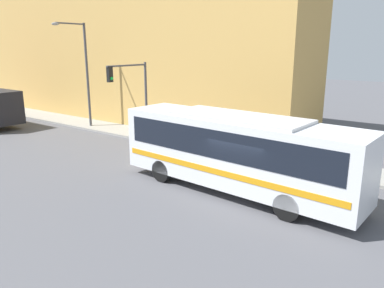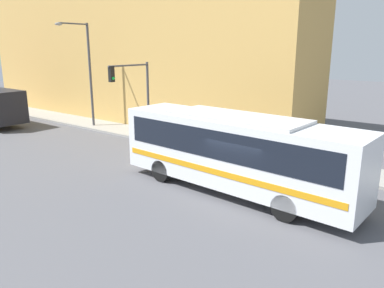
{
  "view_description": "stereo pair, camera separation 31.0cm",
  "coord_description": "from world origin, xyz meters",
  "px_view_note": "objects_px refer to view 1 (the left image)",
  "views": [
    {
      "loc": [
        -12.68,
        -6.69,
        6.01
      ],
      "look_at": [
        1.45,
        3.64,
        1.43
      ],
      "focal_mm": 35.0,
      "sensor_mm": 36.0,
      "label": 1
    },
    {
      "loc": [
        -12.5,
        -6.94,
        6.01
      ],
      "look_at": [
        1.45,
        3.64,
        1.43
      ],
      "focal_mm": 35.0,
      "sensor_mm": 36.0,
      "label": 2
    }
  ],
  "objects_px": {
    "traffic_light_pole": "(133,87)",
    "street_lamp": "(83,66)",
    "parking_meter": "(180,131)",
    "city_bus": "(236,149)",
    "fire_hydrant": "(247,149)"
  },
  "relations": [
    {
      "from": "city_bus",
      "to": "traffic_light_pole",
      "type": "height_order",
      "value": "traffic_light_pole"
    },
    {
      "from": "city_bus",
      "to": "traffic_light_pole",
      "type": "distance_m",
      "value": 10.29
    },
    {
      "from": "city_bus",
      "to": "fire_hydrant",
      "type": "distance_m",
      "value": 5.22
    },
    {
      "from": "street_lamp",
      "to": "fire_hydrant",
      "type": "bearing_deg",
      "value": -89.59
    },
    {
      "from": "traffic_light_pole",
      "to": "street_lamp",
      "type": "distance_m",
      "value": 6.1
    },
    {
      "from": "fire_hydrant",
      "to": "parking_meter",
      "type": "relative_size",
      "value": 0.62
    },
    {
      "from": "traffic_light_pole",
      "to": "street_lamp",
      "type": "xyz_separation_m",
      "value": [
        0.92,
        5.93,
        1.06
      ]
    },
    {
      "from": "city_bus",
      "to": "parking_meter",
      "type": "relative_size",
      "value": 9.13
    },
    {
      "from": "traffic_light_pole",
      "to": "street_lamp",
      "type": "bearing_deg",
      "value": 81.15
    },
    {
      "from": "traffic_light_pole",
      "to": "street_lamp",
      "type": "height_order",
      "value": "street_lamp"
    },
    {
      "from": "traffic_light_pole",
      "to": "parking_meter",
      "type": "xyz_separation_m",
      "value": [
        1.02,
        -2.88,
        -2.58
      ]
    },
    {
      "from": "fire_hydrant",
      "to": "parking_meter",
      "type": "height_order",
      "value": "parking_meter"
    },
    {
      "from": "city_bus",
      "to": "traffic_light_pole",
      "type": "bearing_deg",
      "value": 72.79
    },
    {
      "from": "street_lamp",
      "to": "parking_meter",
      "type": "bearing_deg",
      "value": -89.36
    },
    {
      "from": "fire_hydrant",
      "to": "street_lamp",
      "type": "relative_size",
      "value": 0.1
    }
  ]
}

